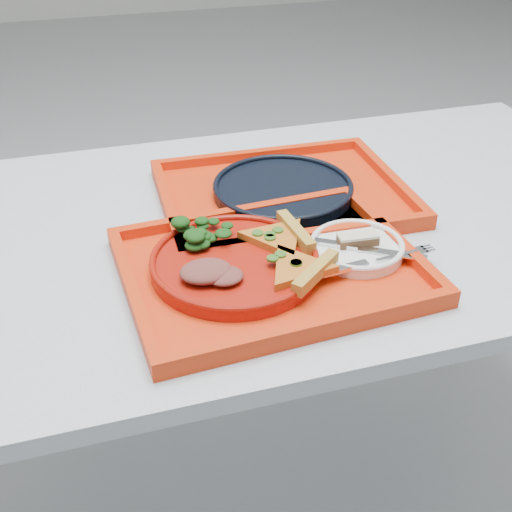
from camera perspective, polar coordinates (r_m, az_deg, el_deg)
name	(u,v)px	position (r m, az deg, el deg)	size (l,w,h in m)	color
ground	(247,490)	(1.65, -0.81, -20.10)	(10.00, 10.00, 0.00)	#97999F
table	(244,258)	(1.18, -1.07, -0.15)	(1.60, 0.80, 0.75)	#9EA5B1
tray_main	(271,270)	(1.00, 1.31, -1.29)	(0.45, 0.35, 0.01)	red
tray_far	(283,197)	(1.21, 2.39, 5.28)	(0.45, 0.35, 0.01)	red
dinner_plate	(235,265)	(0.99, -1.89, -0.78)	(0.26, 0.26, 0.02)	#9A150A
side_plate	(357,249)	(1.04, 8.93, 0.61)	(0.15, 0.15, 0.01)	white
navy_plate	(283,190)	(1.20, 2.41, 5.86)	(0.26, 0.26, 0.02)	black
pizza_slice_a	(297,266)	(0.96, 3.69, -0.86)	(0.13, 0.11, 0.02)	orange
pizza_slice_b	(277,235)	(1.03, 1.90, 1.84)	(0.13, 0.11, 0.02)	orange
salad_heap	(206,229)	(1.02, -4.50, 2.40)	(0.08, 0.07, 0.04)	black
meat_portion	(206,271)	(0.94, -4.48, -1.36)	(0.08, 0.06, 0.02)	brown
dessert_bar	(358,239)	(1.04, 9.04, 1.48)	(0.07, 0.03, 0.02)	#532D1B
knife	(367,249)	(1.03, 9.88, 0.64)	(0.18, 0.02, 0.01)	silver
fork	(375,261)	(1.00, 10.57, -0.42)	(0.18, 0.02, 0.01)	silver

